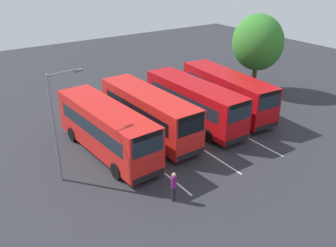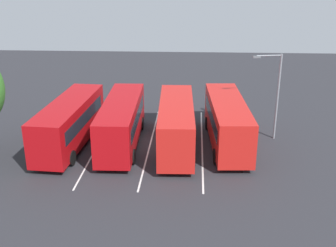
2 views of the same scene
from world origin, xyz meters
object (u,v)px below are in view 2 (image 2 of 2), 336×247
object	(u,v)px
bus_center_right	(122,121)
bus_far_right	(70,122)
bus_far_left	(227,121)
pedestrian	(214,102)
street_lamp	(275,91)
bus_center_left	(176,124)

from	to	relation	value
bus_center_right	bus_far_right	size ratio (longest dim) A/B	0.99
bus_far_left	pedestrian	bearing A→B (deg)	1.81
bus_far_left	street_lamp	world-z (taller)	street_lamp
street_lamp	bus_far_right	bearing A→B (deg)	-0.98
bus_center_right	pedestrian	size ratio (longest dim) A/B	5.54
bus_far_right	street_lamp	size ratio (longest dim) A/B	1.51
bus_far_right	pedestrian	distance (m)	13.61
bus_center_left	pedestrian	size ratio (longest dim) A/B	5.56
bus_far_left	pedestrian	world-z (taller)	bus_far_left
bus_far_left	bus_center_left	distance (m)	3.86
bus_center_right	bus_center_left	bearing A→B (deg)	-94.17
bus_far_right	street_lamp	distance (m)	15.64
bus_center_left	bus_far_right	distance (m)	7.93
street_lamp	bus_center_left	bearing A→B (deg)	6.69
bus_far_left	bus_center_right	bearing A→B (deg)	90.22
bus_far_right	pedestrian	size ratio (longest dim) A/B	5.61
bus_center_right	pedestrian	world-z (taller)	bus_center_right
bus_center_left	bus_center_right	bearing A→B (deg)	84.97
bus_center_right	bus_far_right	distance (m)	3.85
bus_far_left	bus_far_right	distance (m)	11.76
bus_far_right	bus_far_left	bearing A→B (deg)	-82.02
bus_far_right	pedestrian	world-z (taller)	bus_far_right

